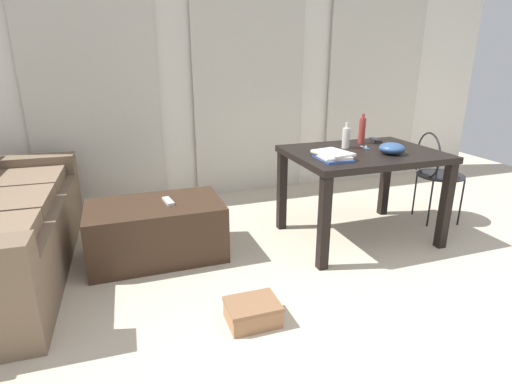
{
  "coord_description": "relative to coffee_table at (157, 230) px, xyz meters",
  "views": [
    {
      "loc": [
        -1.39,
        -1.13,
        1.47
      ],
      "look_at": [
        -0.36,
        1.82,
        0.41
      ],
      "focal_mm": 28.34,
      "sensor_mm": 36.0,
      "label": 1
    }
  ],
  "objects": [
    {
      "name": "craft_table",
      "position": [
        1.64,
        -0.2,
        0.43
      ],
      "size": [
        1.17,
        0.87,
        0.75
      ],
      "color": "black",
      "rests_on": "ground"
    },
    {
      "name": "wire_chair",
      "position": [
        2.48,
        -0.09,
        0.29
      ],
      "size": [
        0.42,
        0.44,
        0.83
      ],
      "color": "black",
      "rests_on": "ground"
    },
    {
      "name": "tv_remote_primary",
      "position": [
        0.1,
        -0.01,
        0.22
      ],
      "size": [
        0.07,
        0.18,
        0.02
      ],
      "primitive_type": "cube",
      "rotation": [
        0.0,
        0.0,
        0.14
      ],
      "color": "#B7B7B2",
      "rests_on": "coffee_table"
    },
    {
      "name": "scissors",
      "position": [
        1.71,
        -0.12,
        0.54
      ],
      "size": [
        0.08,
        0.12,
        0.0
      ],
      "color": "#9EA0A5",
      "rests_on": "craft_table"
    },
    {
      "name": "bottle_near",
      "position": [
        1.55,
        -0.06,
        0.62
      ],
      "size": [
        0.06,
        0.06,
        0.21
      ],
      "color": "beige",
      "rests_on": "craft_table"
    },
    {
      "name": "book_stack",
      "position": [
        1.27,
        -0.36,
        0.56
      ],
      "size": [
        0.26,
        0.3,
        0.05
      ],
      "color": "#33519E",
      "rests_on": "craft_table"
    },
    {
      "name": "coffee_table",
      "position": [
        0.0,
        0.0,
        0.0
      ],
      "size": [
        0.99,
        0.58,
        0.43
      ],
      "color": "#382619",
      "rests_on": "ground"
    },
    {
      "name": "ground_plane",
      "position": [
        1.18,
        -0.58,
        -0.21
      ],
      "size": [
        7.6,
        7.6,
        0.0
      ],
      "primitive_type": "plane",
      "color": "beige"
    },
    {
      "name": "tv_remote_on_table",
      "position": [
        1.94,
        0.09,
        0.55
      ],
      "size": [
        0.07,
        0.16,
        0.02
      ],
      "primitive_type": "cube",
      "rotation": [
        0.0,
        0.0,
        -0.16
      ],
      "color": "#232326",
      "rests_on": "craft_table"
    },
    {
      "name": "wall_back",
      "position": [
        1.18,
        1.4,
        1.06
      ],
      "size": [
        6.11,
        0.1,
        2.56
      ],
      "primitive_type": "cube",
      "color": "silver",
      "rests_on": "ground"
    },
    {
      "name": "shoebox",
      "position": [
        0.43,
        -1.01,
        -0.15
      ],
      "size": [
        0.3,
        0.23,
        0.13
      ],
      "color": "#996B47",
      "rests_on": "ground"
    },
    {
      "name": "bowl",
      "position": [
        1.78,
        -0.36,
        0.58
      ],
      "size": [
        0.2,
        0.2,
        0.09
      ],
      "primitive_type": "ellipsoid",
      "color": "#2D4C7A",
      "rests_on": "craft_table"
    },
    {
      "name": "curtains",
      "position": [
        1.18,
        1.32,
        0.9
      ],
      "size": [
        4.35,
        0.03,
        2.22
      ],
      "color": "beige",
      "rests_on": "ground"
    },
    {
      "name": "bottle_far",
      "position": [
        1.78,
        0.07,
        0.65
      ],
      "size": [
        0.06,
        0.06,
        0.25
      ],
      "color": "#99332D",
      "rests_on": "craft_table"
    }
  ]
}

